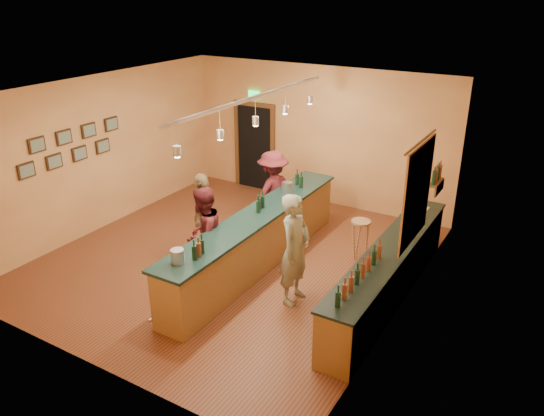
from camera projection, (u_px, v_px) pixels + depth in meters
The scene contains 18 objects.
floor at pixel (234, 259), 10.11m from camera, with size 7.00×7.00×0.00m, color #582B19.
ceiling at pixel (228, 90), 8.86m from camera, with size 6.50×7.00×0.02m, color silver.
wall_back at pixel (317, 136), 12.26m from camera, with size 6.50×0.02×3.20m, color #B87745.
wall_front at pixel (74, 262), 6.72m from camera, with size 6.50×0.02×3.20m, color #B87745.
wall_left at pixel (102, 153), 11.01m from camera, with size 0.02×7.00×3.20m, color #B87745.
wall_right at pixel (409, 218), 7.96m from camera, with size 0.02×7.00×3.20m, color #B87745.
doorway at pixel (255, 145), 13.22m from camera, with size 1.15×0.09×2.48m.
tapestry at pixel (417, 194), 8.19m from camera, with size 0.03×1.40×1.60m, color maroon.
bottle_shelf at pixel (437, 176), 9.48m from camera, with size 0.17×0.55×0.54m.
picture_grid at pixel (72, 146), 10.26m from camera, with size 0.06×2.20×0.70m, color #382111, non-canonical shape.
back_counter at pixel (389, 273), 8.67m from camera, with size 0.60×4.55×1.27m.
tasting_bar at pixel (257, 237), 9.62m from camera, with size 0.73×5.10×1.38m.
pendant_track at pixel (255, 107), 8.69m from camera, with size 0.11×4.60×0.50m.
bartender at pixel (295, 249), 8.46m from camera, with size 0.68×0.45×1.87m, color gray.
customer_a at pixel (204, 235), 9.11m from camera, with size 0.84×0.65×1.72m, color #59191E.
customer_b at pixel (204, 215), 9.94m from camera, with size 0.98×0.41×1.67m, color #997A51.
customer_c at pixel (273, 192), 10.96m from camera, with size 1.13×0.65×1.74m, color #59191E.
bar_stool at pixel (361, 228), 9.94m from camera, with size 0.37×0.37×0.77m.
Camera 1 is at (5.18, -7.30, 4.86)m, focal length 35.00 mm.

